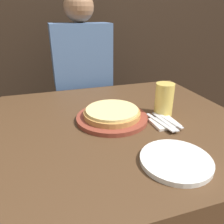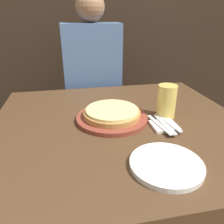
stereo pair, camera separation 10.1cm
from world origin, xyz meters
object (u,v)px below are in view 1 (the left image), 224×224
Objects in this scene: spoon at (170,121)px; dinner_plate at (176,160)px; pizza_on_board at (112,115)px; beer_glass at (164,98)px; diner_person at (84,91)px; fork at (160,122)px; dinner_knife at (165,121)px.

dinner_plate is at bearing -116.84° from spoon.
pizza_on_board is 2.02× the size of spoon.
beer_glass is 0.66× the size of dinner_plate.
diner_person is at bearing 96.67° from dinner_plate.
fork is 1.00× the size of dinner_knife.
pizza_on_board is 1.71× the size of dinner_knife.
beer_glass is 0.12× the size of diner_person.
pizza_on_board is 1.39× the size of dinner_plate.
pizza_on_board reaches higher than spoon.
spoon is at bearing -25.86° from pizza_on_board.
diner_person is at bearing 106.28° from dinner_knife.
dinner_plate is 0.29m from spoon.
pizza_on_board is 1.72× the size of fork.
dinner_plate is 0.28m from dinner_knife.
diner_person is at bearing 107.96° from spoon.
diner_person is at bearing 91.29° from pizza_on_board.
beer_glass reaches higher than pizza_on_board.
spoon is 0.13× the size of diner_person.
diner_person reaches higher than pizza_on_board.
dinner_knife is (0.02, 0.00, 0.00)m from fork.
fork is at bearing 180.00° from spoon.
pizza_on_board is 0.25× the size of diner_person.
diner_person is (-0.23, 0.78, -0.09)m from dinner_knife.
beer_glass is at bearing -3.95° from pizza_on_board.
spoon is at bearing -101.92° from beer_glass.
pizza_on_board is 0.22m from fork.
fork is (0.08, 0.26, 0.01)m from dinner_plate.
dinner_plate is at bearing -113.05° from beer_glass.
fork is (0.19, -0.12, -0.01)m from pizza_on_board.
diner_person reaches higher than dinner_plate.
dinner_plate is at bearing -74.14° from pizza_on_board.
beer_glass is at bearing 66.95° from dinner_plate.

